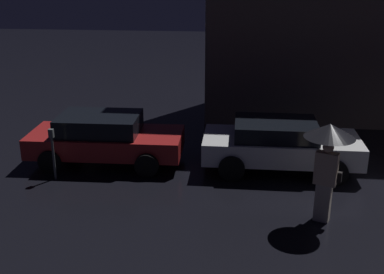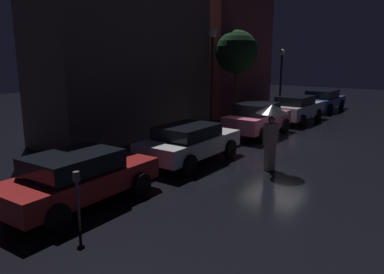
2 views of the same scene
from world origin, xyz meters
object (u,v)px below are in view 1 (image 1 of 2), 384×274
(parked_car_white, at_px, (280,144))
(parked_car_red, at_px, (105,138))
(parking_meter, at_px, (53,149))
(pedestrian_with_umbrella, at_px, (328,147))

(parked_car_white, bearing_deg, parked_car_red, 179.86)
(parked_car_red, relative_size, parking_meter, 3.12)
(parked_car_white, distance_m, pedestrian_with_umbrella, 3.00)
(parked_car_red, height_order, pedestrian_with_umbrella, pedestrian_with_umbrella)
(parked_car_red, xyz_separation_m, parked_car_white, (4.78, 0.01, 0.01))
(parked_car_red, distance_m, parked_car_white, 4.78)
(parking_meter, bearing_deg, parked_car_red, 52.22)
(parked_car_white, relative_size, pedestrian_with_umbrella, 1.89)
(parked_car_red, height_order, parking_meter, parked_car_red)
(parked_car_white, relative_size, parking_meter, 3.05)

